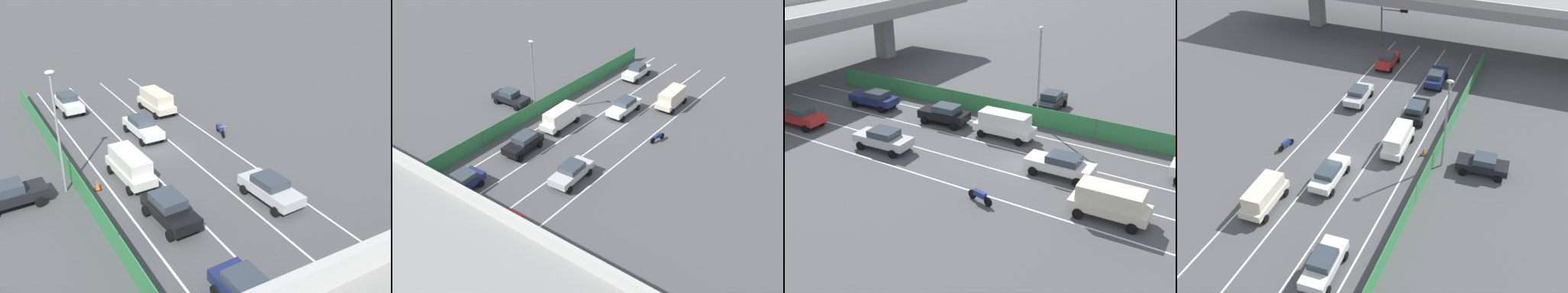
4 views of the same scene
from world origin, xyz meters
TOP-DOWN VIEW (x-y plane):
  - ground_plane at (0.00, 0.00)m, footprint 300.00×300.00m
  - lane_line_left_edge at (-5.10, 4.49)m, footprint 0.14×44.99m
  - lane_line_mid_left at (-1.70, 4.49)m, footprint 0.14×44.99m
  - lane_line_mid_right at (1.70, 4.49)m, footprint 0.14×44.99m
  - lane_line_right_edge at (5.10, 4.49)m, footprint 0.14×44.99m
  - green_fence at (7.04, 4.49)m, footprint 0.10×41.09m
  - car_van_white at (3.43, 3.83)m, footprint 2.12×4.92m
  - car_sedan_silver at (-3.28, 10.47)m, footprint 2.26×4.57m
  - car_sedan_black at (3.29, 9.54)m, footprint 2.23×4.34m
  - car_van_cream at (-3.51, -7.00)m, footprint 2.21×4.64m
  - car_sedan_navy at (3.15, 17.38)m, footprint 2.19×4.61m
  - car_sedan_red at (-3.42, 19.55)m, footprint 2.10×4.36m
  - car_sedan_white at (3.63, -11.10)m, footprint 2.11×4.47m
  - car_hatchback_white at (-0.20, -2.52)m, footprint 2.05×4.69m
  - motorcycle at (-5.98, 0.27)m, footprint 0.68×1.93m
  - parked_sedan_dark at (11.08, 3.33)m, footprint 4.35×2.14m
  - traffic_light at (-5.06, 24.81)m, footprint 3.39×0.64m
  - street_lamp at (7.69, 3.05)m, footprint 0.60×0.36m
  - traffic_cone at (5.80, 3.88)m, footprint 0.47×0.47m

SIDE VIEW (x-z plane):
  - ground_plane at x=0.00m, z-range 0.00..0.00m
  - lane_line_left_edge at x=-5.10m, z-range 0.00..0.01m
  - lane_line_mid_left at x=-1.70m, z-range 0.00..0.01m
  - lane_line_mid_right at x=1.70m, z-range 0.00..0.01m
  - lane_line_right_edge at x=5.10m, z-range 0.00..0.01m
  - traffic_cone at x=5.80m, z-range -0.02..0.71m
  - motorcycle at x=-5.98m, z-range -0.01..0.93m
  - green_fence at x=7.04m, z-range 0.00..1.65m
  - car_hatchback_white at x=-0.20m, z-range 0.10..1.69m
  - car_sedan_navy at x=3.15m, z-range 0.09..1.70m
  - car_sedan_silver at x=-3.28m, z-range 0.10..1.70m
  - parked_sedan_dark at x=11.08m, z-range 0.07..1.74m
  - car_sedan_red at x=-3.42m, z-range 0.08..1.73m
  - car_sedan_white at x=3.63m, z-range 0.07..1.79m
  - car_sedan_black at x=3.29m, z-range 0.09..1.79m
  - car_van_cream at x=-3.51m, z-range 0.15..2.18m
  - car_van_white at x=3.43m, z-range 0.15..2.24m
  - traffic_light at x=-5.06m, z-range 1.12..6.42m
  - street_lamp at x=7.69m, z-range 0.79..8.96m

